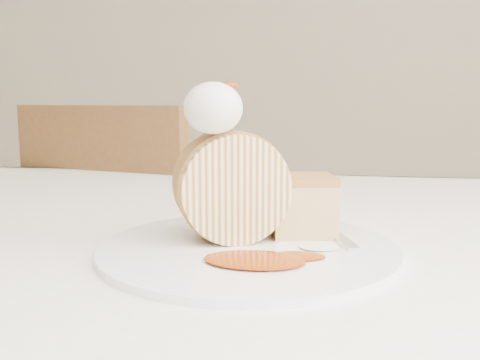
# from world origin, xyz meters

# --- Properties ---
(table) EXTENTS (1.40, 0.90, 0.75)m
(table) POSITION_xyz_m (0.00, 0.20, 0.66)
(table) COLOR silver
(table) RESTS_ON ground
(chair_far) EXTENTS (0.50, 0.50, 0.89)m
(chair_far) POSITION_xyz_m (-0.38, 0.75, 0.51)
(chair_far) COLOR brown
(chair_far) RESTS_ON ground
(plate) EXTENTS (0.37, 0.37, 0.01)m
(plate) POSITION_xyz_m (0.02, 0.07, 0.75)
(plate) COLOR white
(plate) RESTS_ON table
(roulade_slice) EXTENTS (0.13, 0.10, 0.11)m
(roulade_slice) POSITION_xyz_m (0.00, 0.09, 0.81)
(roulade_slice) COLOR beige
(roulade_slice) RESTS_ON plate
(cake_chunk) EXTENTS (0.08, 0.08, 0.06)m
(cake_chunk) POSITION_xyz_m (0.07, 0.12, 0.79)
(cake_chunk) COLOR #B87F45
(cake_chunk) RESTS_ON plate
(whipped_cream) EXTENTS (0.06, 0.06, 0.05)m
(whipped_cream) POSITION_xyz_m (-0.01, 0.06, 0.90)
(whipped_cream) COLOR white
(whipped_cream) RESTS_ON roulade_slice
(caramel_drizzle) EXTENTS (0.03, 0.02, 0.01)m
(caramel_drizzle) POSITION_xyz_m (-0.00, 0.07, 0.93)
(caramel_drizzle) COLOR #8E2D05
(caramel_drizzle) RESTS_ON whipped_cream
(caramel_pool) EXTENTS (0.11, 0.08, 0.00)m
(caramel_pool) POSITION_xyz_m (0.04, 0.01, 0.76)
(caramel_pool) COLOR #8E2D05
(caramel_pool) RESTS_ON plate
(fork) EXTENTS (0.08, 0.18, 0.00)m
(fork) POSITION_xyz_m (0.11, 0.12, 0.76)
(fork) COLOR silver
(fork) RESTS_ON plate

